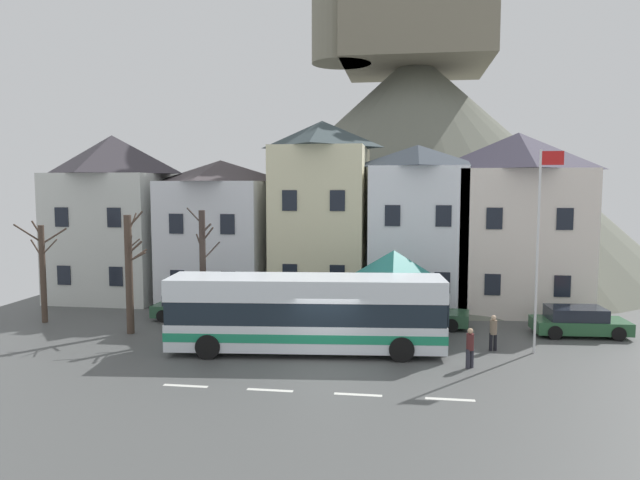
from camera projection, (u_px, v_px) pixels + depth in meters
name	position (u px, v px, depth m)	size (l,w,h in m)	color
ground_plane	(325.00, 368.00, 22.40)	(40.00, 60.00, 0.07)	#4E4F4F
townhouse_00	(114.00, 217.00, 35.88)	(6.32, 6.10, 9.96)	silver
townhouse_01	(222.00, 230.00, 35.44)	(5.84, 7.00, 8.43)	silver
townhouse_02	(322.00, 213.00, 34.28)	(5.13, 6.65, 10.65)	beige
townhouse_03	(417.00, 227.00, 32.79)	(5.20, 5.07, 9.17)	white
townhouse_04	(516.00, 221.00, 32.95)	(6.83, 7.06, 9.86)	silver
hilltop_castle	(414.00, 156.00, 48.79)	(39.54, 39.54, 24.45)	#66685B
transit_bus	(306.00, 314.00, 24.37)	(11.58, 3.65, 3.17)	white
bus_shelter	(394.00, 267.00, 27.21)	(3.60, 3.60, 3.94)	#473D33
parked_car_00	(420.00, 313.00, 28.96)	(4.73, 2.33, 1.32)	#2F573B
parked_car_01	(194.00, 307.00, 30.28)	(4.34, 2.15, 1.35)	#2A5339
parked_car_02	(578.00, 322.00, 27.11)	(4.29, 2.15, 1.33)	#285935
pedestrian_00	(470.00, 347.00, 22.25)	(0.31, 0.30, 1.54)	#2D2D38
pedestrian_01	(407.00, 319.00, 26.22)	(0.35, 0.35, 1.64)	black
pedestrian_02	(493.00, 331.00, 24.57)	(0.33, 0.30, 1.52)	black
public_bench	(384.00, 315.00, 29.40)	(1.44, 0.48, 0.87)	#33473D
flagpole	(540.00, 238.00, 23.88)	(0.95, 0.10, 8.39)	silver
bare_tree_00	(43.00, 271.00, 29.53)	(2.05, 1.64, 5.17)	#47382D
bare_tree_01	(129.00, 273.00, 27.28)	(1.13, 1.48, 5.77)	#47382D
bare_tree_02	(203.00, 271.00, 26.84)	(1.45, 1.87, 5.93)	#382D28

